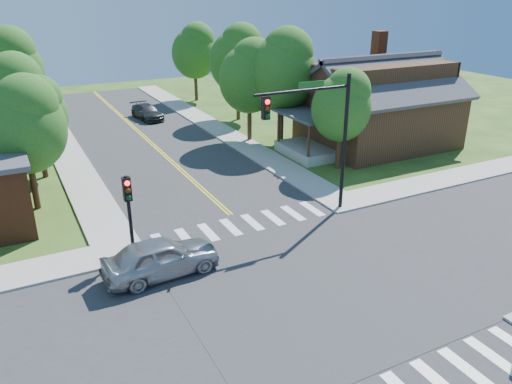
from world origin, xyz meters
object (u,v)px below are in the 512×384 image
house_ne (378,101)px  car_silver (161,258)px  car_dgrey (147,112)px  signal_mast_ne (318,125)px  signal_pole_nw (128,201)px

house_ne → car_silver: size_ratio=2.67×
car_dgrey → signal_mast_ne: bearing=-91.7°
car_silver → car_dgrey: 27.04m
signal_pole_nw → house_ne: house_ne is taller
signal_pole_nw → house_ne: bearing=22.7°
house_ne → car_dgrey: (-13.23, 15.43, -2.69)m
signal_pole_nw → car_silver: bearing=-72.9°
signal_mast_ne → car_dgrey: size_ratio=1.57×
signal_pole_nw → car_dgrey: 25.30m
signal_pole_nw → car_dgrey: bearing=72.7°
signal_mast_ne → car_dgrey: (-2.03, 24.07, -4.21)m
signal_mast_ne → signal_pole_nw: (-9.51, -0.01, -2.19)m
signal_pole_nw → house_ne: (20.71, 8.66, 0.67)m
signal_mast_ne → house_ne: signal_mast_ne is taller
signal_pole_nw → signal_mast_ne: bearing=0.1°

